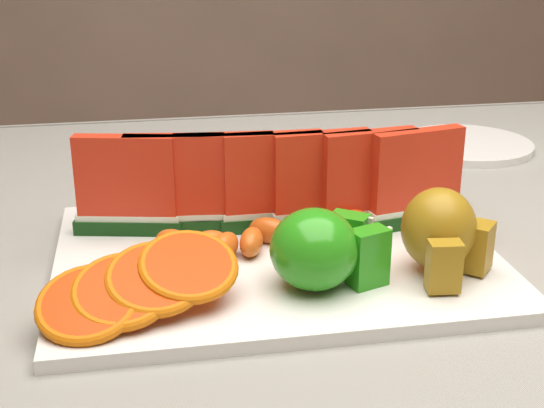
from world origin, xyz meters
name	(u,v)px	position (x,y,z in m)	size (l,w,h in m)	color
table	(356,334)	(0.00, 0.00, 0.65)	(1.40, 0.90, 0.75)	#532919
tablecloth	(358,280)	(0.00, 0.00, 0.72)	(1.53, 1.03, 0.20)	slate
platter	(276,258)	(-0.09, -0.03, 0.76)	(0.40, 0.30, 0.01)	silver
apple_cluster	(322,249)	(-0.07, -0.10, 0.80)	(0.11, 0.09, 0.07)	#2D821D
pear_cluster	(441,232)	(0.04, -0.10, 0.81)	(0.09, 0.09, 0.07)	#B69B1A
side_plate	(466,145)	(0.23, 0.28, 0.76)	(0.21, 0.21, 0.01)	silver
fork	(215,153)	(-0.11, 0.31, 0.76)	(0.03, 0.20, 0.00)	silver
watermelon_row	(273,184)	(-0.08, 0.02, 0.82)	(0.39, 0.07, 0.10)	#0B4017
orange_fan_front	(140,284)	(-0.22, -0.12, 0.79)	(0.17, 0.12, 0.05)	#D54600
orange_fan_back	(293,184)	(-0.05, 0.09, 0.79)	(0.38, 0.10, 0.05)	#D54600
tangerine_segments	(265,237)	(-0.10, -0.02, 0.78)	(0.22, 0.07, 0.03)	#E23503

